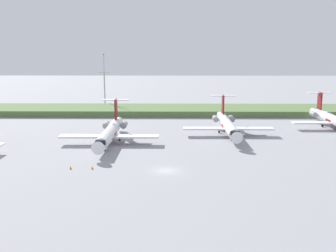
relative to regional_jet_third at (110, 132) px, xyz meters
name	(u,v)px	position (x,y,z in m)	size (l,w,h in m)	color
ground_plane	(168,136)	(13.45, 7.59, -2.54)	(500.00, 500.00, 0.00)	#939399
grass_berm	(169,110)	(13.45, 45.64, -1.52)	(320.00, 20.00, 2.03)	#597542
regional_jet_third	(110,132)	(0.00, 0.00, 0.00)	(22.81, 31.00, 9.00)	white
regional_jet_fourth	(227,125)	(28.67, 9.91, 0.00)	(22.81, 31.00, 9.00)	white
regional_jet_fifth	(332,119)	(58.77, 18.54, 0.00)	(22.81, 31.00, 9.00)	white
antenna_mast	(104,85)	(-11.24, 60.37, 5.85)	(4.40, 0.50, 20.09)	#B2B2B7
safety_cone_front_marker	(71,168)	(-3.99, -21.54, -2.26)	(0.44, 0.44, 0.55)	orange
safety_cone_mid_marker	(92,168)	(-0.04, -21.53, -2.26)	(0.44, 0.44, 0.55)	orange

